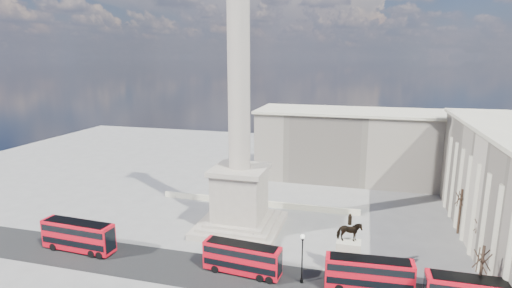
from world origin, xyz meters
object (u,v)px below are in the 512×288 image
at_px(nelsons_column, 240,155).
at_px(red_bus_b, 243,258).
at_px(equestrian_statue, 348,252).
at_px(pedestrian_walking, 343,260).
at_px(red_bus_a, 79,236).
at_px(red_bus_c, 369,274).
at_px(victorian_lamp, 302,255).
at_px(pedestrian_crossing, 253,238).
at_px(pedestrian_standing, 379,276).

distance_m(nelsons_column, red_bus_b, 18.38).
distance_m(nelsons_column, equestrian_statue, 23.26).
height_order(nelsons_column, pedestrian_walking, nelsons_column).
relative_size(red_bus_a, pedestrian_walking, 7.60).
height_order(red_bus_c, equestrian_statue, equestrian_statue).
height_order(nelsons_column, red_bus_c, nelsons_column).
bearing_deg(red_bus_b, victorian_lamp, 4.36).
xyz_separation_m(victorian_lamp, pedestrian_crossing, (-9.18, 9.27, -3.20)).
relative_size(equestrian_statue, pedestrian_crossing, 5.31).
height_order(pedestrian_walking, pedestrian_standing, pedestrian_standing).
bearing_deg(red_bus_a, red_bus_b, 3.60).
bearing_deg(red_bus_c, pedestrian_standing, 56.75).
bearing_deg(nelsons_column, pedestrian_standing, -26.89).
height_order(red_bus_b, victorian_lamp, victorian_lamp).
bearing_deg(nelsons_column, equestrian_statue, -27.98).
height_order(red_bus_a, victorian_lamp, victorian_lamp).
height_order(equestrian_statue, pedestrian_walking, equestrian_statue).
bearing_deg(red_bus_b, nelsons_column, 114.07).
xyz_separation_m(red_bus_b, equestrian_statue, (13.73, 4.33, 0.67)).
distance_m(equestrian_statue, pedestrian_standing, 4.93).
height_order(red_bus_c, pedestrian_crossing, red_bus_c).
relative_size(victorian_lamp, equestrian_statue, 0.80).
height_order(victorian_lamp, equestrian_statue, equestrian_statue).
relative_size(nelsons_column, pedestrian_standing, 31.11).
height_order(red_bus_a, red_bus_c, red_bus_a).
relative_size(red_bus_b, pedestrian_crossing, 6.83).
bearing_deg(victorian_lamp, red_bus_a, -179.73).
relative_size(red_bus_b, red_bus_c, 1.00).
bearing_deg(equestrian_statue, red_bus_a, -173.34).
bearing_deg(red_bus_a, nelsons_column, 37.58).
relative_size(nelsons_column, red_bus_a, 4.25).
xyz_separation_m(victorian_lamp, pedestrian_standing, (9.75, 2.81, -3.19)).
xyz_separation_m(red_bus_c, pedestrian_walking, (-3.41, 5.72, -1.51)).
bearing_deg(red_bus_b, pedestrian_walking, 30.03).
xyz_separation_m(red_bus_c, victorian_lamp, (-8.42, -0.45, 1.71)).
height_order(pedestrian_walking, pedestrian_crossing, pedestrian_crossing).
relative_size(red_bus_c, victorian_lamp, 1.61).
relative_size(pedestrian_walking, pedestrian_crossing, 0.97).
distance_m(nelsons_column, pedestrian_crossing, 13.65).
height_order(equestrian_statue, pedestrian_standing, equestrian_statue).
bearing_deg(pedestrian_crossing, red_bus_b, 133.74).
relative_size(victorian_lamp, pedestrian_crossing, 4.26).
xyz_separation_m(nelsons_column, pedestrian_standing, (22.68, -11.50, -12.12)).
bearing_deg(red_bus_b, red_bus_a, -174.10).
bearing_deg(pedestrian_walking, victorian_lamp, -123.01).
bearing_deg(equestrian_statue, red_bus_b, -162.50).
relative_size(pedestrian_standing, pedestrian_crossing, 1.01).
xyz_separation_m(red_bus_a, pedestrian_standing, (43.65, 2.97, -1.67)).
distance_m(pedestrian_walking, pedestrian_standing, 5.82).
bearing_deg(red_bus_a, red_bus_c, 3.79).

